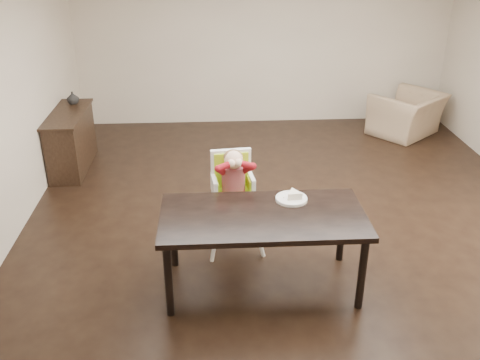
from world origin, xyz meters
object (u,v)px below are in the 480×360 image
object	(u,v)px
high_chair	(233,179)
sideboard	(71,141)
armchair	(408,107)
dining_table	(263,222)

from	to	relation	value
high_chair	sideboard	bearing A→B (deg)	129.07
armchair	sideboard	xyz separation A→B (m)	(-4.98, -1.01, -0.04)
high_chair	sideboard	world-z (taller)	high_chair
armchair	sideboard	size ratio (longest dim) A/B	0.80
high_chair	sideboard	size ratio (longest dim) A/B	0.85
high_chair	armchair	world-z (taller)	high_chair
high_chair	armchair	xyz separation A→B (m)	(2.89, 3.08, -0.31)
high_chair	dining_table	bearing A→B (deg)	-78.79
dining_table	sideboard	size ratio (longest dim) A/B	1.43
dining_table	high_chair	world-z (taller)	high_chair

